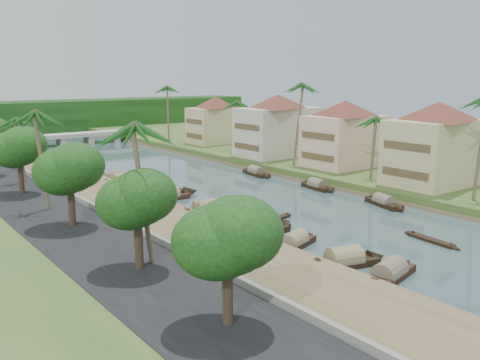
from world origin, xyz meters
TOP-DOWN VIEW (x-y plane):
  - ground at (0.00, 0.00)m, footprint 220.00×220.00m
  - left_bank at (-16.00, 20.00)m, footprint 10.00×180.00m
  - right_bank at (19.00, 20.00)m, footprint 16.00×180.00m
  - road at (-24.50, 20.00)m, footprint 8.00×180.00m
  - retaining_wall at (-20.20, 20.00)m, footprint 0.40×180.00m
  - far_right_fill at (56.00, 20.00)m, footprint 60.00×220.00m
  - treeline at (0.00, 100.00)m, footprint 120.00×14.00m
  - bridge at (0.00, 72.00)m, footprint 28.00×4.00m
  - building_near at (18.99, -2.00)m, footprint 14.85×14.85m
  - building_mid at (19.99, 14.00)m, footprint 14.11×14.11m
  - building_far at (18.99, 28.00)m, footprint 15.59×15.59m
  - building_distant at (19.99, 48.00)m, footprint 12.62×12.62m
  - sampan_0 at (-8.90, -17.03)m, footprint 8.12×3.45m
  - sampan_1 at (-9.42, -13.15)m, footprint 7.88×3.68m
  - sampan_2 at (-9.42, -7.46)m, footprint 7.24×3.62m
  - sampan_3 at (-9.47, -2.82)m, footprint 7.98×1.91m
  - sampan_4 at (-8.95, -2.51)m, footprint 8.38×2.80m
  - sampan_5 at (-8.50, 1.69)m, footprint 7.97×4.16m
  - sampan_6 at (-9.33, 5.62)m, footprint 8.01×4.65m
  - sampan_7 at (-9.17, 6.86)m, footprint 7.90×2.94m
  - sampan_8 at (-9.41, 14.78)m, footprint 7.02×1.99m
  - sampan_9 at (-8.96, 17.51)m, footprint 9.40×5.68m
  - sampan_10 at (-9.09, 18.78)m, footprint 7.49×4.11m
  - sampan_11 at (-8.14, 26.09)m, footprint 8.43×2.22m
  - sampan_12 at (-9.57, 30.26)m, footprint 7.28×2.69m
  - sampan_13 at (-9.65, 27.12)m, footprint 7.95×2.31m
  - sampan_14 at (8.73, -2.52)m, footprint 3.24×7.51m
  - sampan_15 at (9.17, 8.54)m, footprint 2.24×7.10m
  - sampan_16 at (8.86, 20.92)m, footprint 2.46×7.83m
  - canoe_0 at (1.43, -13.55)m, footprint 1.47×6.40m
  - canoe_1 at (-4.53, 0.23)m, footprint 4.52×1.88m
  - canoe_2 at (-8.85, 16.38)m, footprint 5.21×1.29m
  - palm_1 at (16.00, 5.38)m, footprint 3.20×3.20m
  - palm_2 at (15.00, 19.14)m, footprint 3.20×3.20m
  - palm_3 at (16.00, 36.20)m, footprint 3.20×3.20m
  - palm_4 at (-23.00, -6.94)m, footprint 3.20×3.20m
  - palm_5 at (-24.00, 13.13)m, footprint 3.20×3.20m
  - palm_6 at (-22.00, 28.79)m, footprint 3.20×3.20m
  - palm_7 at (14.00, 56.34)m, footprint 3.20×3.20m
  - tree_0 at (-24.00, -18.07)m, footprint 4.84×4.84m
  - tree_1 at (-24.00, -7.44)m, footprint 4.55×4.55m
  - tree_2 at (-24.00, 5.85)m, footprint 5.12×5.12m
  - tree_3 at (-24.00, 22.19)m, footprint 5.13×5.13m
  - tree_6 at (24.00, 29.45)m, footprint 4.56×4.56m
  - person_near at (-14.23, -4.23)m, footprint 0.70×0.60m
  - person_far at (-14.72, 9.56)m, footprint 1.07×0.98m

SIDE VIEW (x-z plane):
  - ground at x=0.00m, z-range 0.00..0.00m
  - canoe_0 at x=1.43m, z-range -0.32..0.52m
  - canoe_1 at x=-4.53m, z-range -0.26..0.46m
  - canoe_2 at x=-8.85m, z-range -0.27..0.47m
  - left_bank at x=-16.00m, z-range 0.00..0.80m
  - sampan_12 at x=-9.57m, z-range -0.48..1.29m
  - sampan_14 at x=8.73m, z-range -0.52..1.33m
  - sampan_16 at x=8.86m, z-range -0.55..1.37m
  - sampan_15 at x=9.17m, z-range -0.55..1.37m
  - sampan_2 at x=-9.42m, z-range -0.56..1.37m
  - sampan_10 at x=-9.09m, z-range -0.62..1.45m
  - sampan_7 at x=-9.17m, z-range -0.63..1.45m
  - sampan_0 at x=-8.90m, z-range -0.64..1.47m
  - sampan_3 at x=-9.47m, z-range -0.66..1.49m
  - sampan_13 at x=-9.65m, z-range -0.66..1.49m
  - sampan_8 at x=-9.41m, z-range -0.67..1.50m
  - sampan_1 at x=-9.42m, z-range -0.72..1.56m
  - sampan_4 at x=-8.95m, z-range -0.74..1.58m
  - sampan_6 at x=-9.33m, z-range -0.75..1.59m
  - sampan_9 at x=-8.96m, z-range -0.77..1.61m
  - sampan_11 at x=-8.14m, z-range -0.77..1.61m
  - sampan_5 at x=-8.50m, z-range -0.80..1.65m
  - far_right_fill at x=56.00m, z-range 0.00..1.15m
  - right_bank at x=19.00m, z-range 0.00..1.20m
  - road at x=-24.50m, z-range 0.00..1.40m
  - retaining_wall at x=-20.20m, z-range 0.80..1.90m
  - person_near at x=-14.23m, z-range 0.80..2.44m
  - person_far at x=-14.72m, z-range 0.80..2.58m
  - bridge at x=0.00m, z-range 0.52..2.92m
  - treeline at x=0.00m, z-range 0.00..8.00m
  - building_distant at x=19.99m, z-range 1.28..10.48m
  - tree_6 at x=24.00m, z-range 2.66..9.50m
  - building_mid at x=19.99m, z-range 1.28..10.98m
  - tree_0 at x=-24.00m, z-range 2.76..9.62m
  - tree_1 at x=-24.00m, z-range 2.83..9.62m
  - building_near at x=18.99m, z-range 1.28..11.48m
  - building_far at x=18.99m, z-range 1.28..11.48m
  - tree_2 at x=-24.00m, z-range 2.83..10.06m
  - tree_3 at x=-24.00m, z-range 2.90..10.28m
  - palm_1 at x=16.00m, z-range 4.17..13.55m
  - palm_6 at x=-22.00m, z-range 4.39..13.80m
  - palm_3 at x=16.00m, z-range 4.59..14.84m
  - palm_5 at x=-24.00m, z-range 5.22..16.40m
  - palm_4 at x=-23.00m, z-range 5.32..16.71m
  - palm_7 at x=14.00m, z-range 5.65..18.20m
  - palm_2 at x=15.00m, z-range 6.11..19.62m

